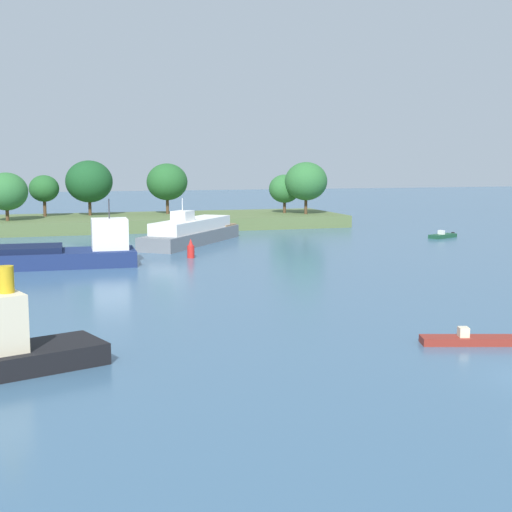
{
  "coord_description": "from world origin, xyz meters",
  "views": [
    {
      "loc": [
        -20.77,
        -24.78,
        9.42
      ],
      "look_at": [
        -3.12,
        34.03,
        1.2
      ],
      "focal_mm": 50.2,
      "sensor_mm": 36.0,
      "label": 1
    }
  ],
  "objects_px": {
    "fishing_skiff": "(443,236)",
    "small_motorboat": "(471,340)",
    "white_riverboat": "(192,232)",
    "channel_buoy_red": "(191,250)"
  },
  "relations": [
    {
      "from": "small_motorboat",
      "to": "fishing_skiff",
      "type": "bearing_deg",
      "value": 60.32
    },
    {
      "from": "white_riverboat",
      "to": "small_motorboat",
      "type": "relative_size",
      "value": 3.15
    },
    {
      "from": "channel_buoy_red",
      "to": "white_riverboat",
      "type": "bearing_deg",
      "value": 77.87
    },
    {
      "from": "small_motorboat",
      "to": "channel_buoy_red",
      "type": "distance_m",
      "value": 37.26
    },
    {
      "from": "white_riverboat",
      "to": "fishing_skiff",
      "type": "xyz_separation_m",
      "value": [
        30.75,
        -2.72,
        -1.06
      ]
    },
    {
      "from": "fishing_skiff",
      "to": "channel_buoy_red",
      "type": "xyz_separation_m",
      "value": [
        -33.3,
        -9.11,
        0.55
      ]
    },
    {
      "from": "fishing_skiff",
      "to": "small_motorboat",
      "type": "bearing_deg",
      "value": -119.68
    },
    {
      "from": "white_riverboat",
      "to": "fishing_skiff",
      "type": "bearing_deg",
      "value": -5.05
    },
    {
      "from": "white_riverboat",
      "to": "small_motorboat",
      "type": "height_order",
      "value": "white_riverboat"
    },
    {
      "from": "fishing_skiff",
      "to": "small_motorboat",
      "type": "relative_size",
      "value": 0.79
    }
  ]
}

